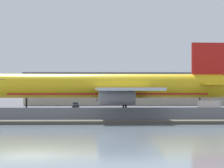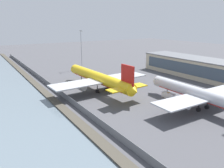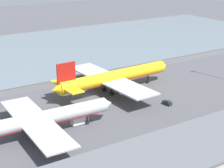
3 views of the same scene
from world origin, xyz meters
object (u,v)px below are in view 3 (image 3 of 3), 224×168
Objects in this scene: cargo_jet_yellow at (113,78)px; ops_van at (79,120)px; baggage_tug at (167,103)px; passenger_jet_silver at (40,120)px.

cargo_jet_yellow reaches higher than ops_van.
ops_van is (32.08, -2.60, 0.47)m from baggage_tug.
ops_van is (-12.54, -0.93, -3.70)m from passenger_jet_silver.
baggage_tug is (-8.47, 20.48, -4.69)m from cargo_jet_yellow.
passenger_jet_silver is 8.56× the size of ops_van.
baggage_tug is 0.64× the size of ops_van.
passenger_jet_silver is at bearing -2.15° from baggage_tug.
cargo_jet_yellow is at bearing -142.87° from ops_van.
baggage_tug is at bearing 177.85° from passenger_jet_silver.
cargo_jet_yellow reaches higher than passenger_jet_silver.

